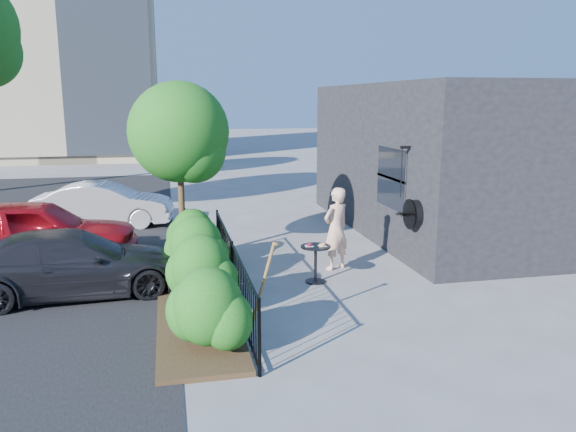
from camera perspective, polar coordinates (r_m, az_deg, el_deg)
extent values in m
plane|color=gray|center=(10.71, 2.48, -7.86)|extent=(120.00, 120.00, 0.00)
cube|color=black|center=(16.47, 17.34, 5.67)|extent=(6.00, 9.00, 4.00)
cube|color=black|center=(13.30, 10.44, 3.81)|extent=(0.04, 1.60, 1.40)
cube|color=black|center=(13.30, 10.46, 3.81)|extent=(0.05, 1.70, 0.06)
cylinder|color=black|center=(12.00, 12.67, 0.20)|extent=(0.18, 0.60, 0.60)
cylinder|color=black|center=(11.96, 12.24, 0.18)|extent=(0.03, 0.64, 0.64)
cube|color=black|center=(12.26, 11.89, 6.85)|extent=(0.25, 0.06, 0.06)
cylinder|color=black|center=(12.28, 11.44, 4.30)|extent=(0.02, 0.02, 1.05)
cylinder|color=black|center=(7.49, -2.93, -12.26)|extent=(0.05, 0.05, 1.10)
cylinder|color=black|center=(10.28, -5.65, -5.54)|extent=(0.05, 0.05, 1.10)
cylinder|color=black|center=(13.16, -7.17, -1.72)|extent=(0.05, 0.05, 1.10)
cube|color=black|center=(10.14, -5.71, -2.79)|extent=(0.03, 6.00, 0.03)
cube|color=black|center=(10.42, -5.60, -7.90)|extent=(0.03, 6.00, 0.03)
cylinder|color=black|center=(7.58, -3.05, -11.95)|extent=(0.02, 0.02, 1.04)
cylinder|color=black|center=(7.76, -3.29, -11.37)|extent=(0.02, 0.02, 1.04)
cylinder|color=black|center=(7.95, -3.52, -10.81)|extent=(0.02, 0.02, 1.04)
cylinder|color=black|center=(8.13, -3.74, -10.28)|extent=(0.02, 0.02, 1.04)
cylinder|color=black|center=(8.31, -3.95, -9.77)|extent=(0.02, 0.02, 1.04)
cylinder|color=black|center=(8.50, -4.14, -9.28)|extent=(0.02, 0.02, 1.04)
cylinder|color=black|center=(8.68, -4.33, -8.82)|extent=(0.02, 0.02, 1.04)
cylinder|color=black|center=(8.87, -4.51, -8.37)|extent=(0.02, 0.02, 1.04)
cylinder|color=black|center=(9.05, -4.69, -7.94)|extent=(0.02, 0.02, 1.04)
cylinder|color=black|center=(9.24, -4.85, -7.53)|extent=(0.02, 0.02, 1.04)
cylinder|color=black|center=(9.43, -5.01, -7.14)|extent=(0.02, 0.02, 1.04)
cylinder|color=black|center=(9.62, -5.16, -6.76)|extent=(0.02, 0.02, 1.04)
cylinder|color=black|center=(9.81, -5.31, -6.39)|extent=(0.02, 0.02, 1.04)
cylinder|color=black|center=(9.99, -5.45, -6.04)|extent=(0.02, 0.02, 1.04)
cylinder|color=black|center=(10.18, -5.59, -5.70)|extent=(0.02, 0.02, 1.04)
cylinder|color=black|center=(10.37, -5.72, -5.38)|extent=(0.02, 0.02, 1.04)
cylinder|color=black|center=(10.56, -5.84, -5.06)|extent=(0.02, 0.02, 1.04)
cylinder|color=black|center=(10.75, -5.96, -4.76)|extent=(0.02, 0.02, 1.04)
cylinder|color=black|center=(10.95, -6.08, -4.47)|extent=(0.02, 0.02, 1.04)
cylinder|color=black|center=(11.14, -6.19, -4.18)|extent=(0.02, 0.02, 1.04)
cylinder|color=black|center=(11.33, -6.30, -3.91)|extent=(0.02, 0.02, 1.04)
cylinder|color=black|center=(11.52, -6.40, -3.65)|extent=(0.02, 0.02, 1.04)
cylinder|color=black|center=(11.71, -6.51, -3.39)|extent=(0.02, 0.02, 1.04)
cylinder|color=black|center=(11.90, -6.60, -3.15)|extent=(0.02, 0.02, 1.04)
cylinder|color=black|center=(12.10, -6.70, -2.91)|extent=(0.02, 0.02, 1.04)
cylinder|color=black|center=(12.29, -6.79, -2.67)|extent=(0.02, 0.02, 1.04)
cylinder|color=black|center=(12.48, -6.88, -2.45)|extent=(0.02, 0.02, 1.04)
cylinder|color=black|center=(12.68, -6.96, -2.23)|extent=(0.02, 0.02, 1.04)
cylinder|color=black|center=(12.87, -7.05, -2.02)|extent=(0.02, 0.02, 1.04)
cylinder|color=black|center=(13.06, -7.13, -1.82)|extent=(0.02, 0.02, 1.04)
cube|color=#382616|center=(10.39, -9.47, -8.42)|extent=(1.30, 6.00, 0.08)
ellipsoid|color=#1E5D15|center=(8.11, -8.11, -9.30)|extent=(1.10, 1.10, 1.24)
ellipsoid|color=#1E5D15|center=(9.62, -8.82, -5.91)|extent=(1.10, 1.10, 1.24)
ellipsoid|color=#1E5D15|center=(11.05, -9.31, -3.59)|extent=(1.10, 1.10, 1.24)
ellipsoid|color=#1E5D15|center=(12.41, -9.65, -1.91)|extent=(1.10, 1.10, 1.24)
cylinder|color=#3F2B19|center=(12.79, -10.73, 0.75)|extent=(0.14, 0.14, 2.40)
sphere|color=#1E5D15|center=(12.58, -11.02, 8.10)|extent=(2.20, 2.20, 2.20)
sphere|color=#1E5D15|center=(12.42, -9.55, 6.58)|extent=(1.43, 1.43, 1.43)
cylinder|color=black|center=(11.14, 2.83, -3.13)|extent=(0.60, 0.60, 0.03)
cylinder|color=black|center=(11.24, 2.81, -4.94)|extent=(0.06, 0.06, 0.72)
cylinder|color=black|center=(11.34, 2.79, -6.66)|extent=(0.40, 0.40, 0.03)
cube|color=white|center=(11.12, 2.16, -3.05)|extent=(0.15, 0.15, 0.01)
cube|color=white|center=(11.14, 3.52, -3.04)|extent=(0.15, 0.15, 0.01)
torus|color=#470B20|center=(11.11, 2.16, -2.93)|extent=(0.13, 0.13, 0.04)
torus|color=tan|center=(11.13, 3.52, -2.91)|extent=(0.13, 0.13, 0.04)
imported|color=#E1B091|center=(12.02, 4.90, -1.29)|extent=(0.77, 0.68, 1.78)
cylinder|color=brown|center=(8.69, -2.58, -6.98)|extent=(0.42, 0.05, 1.32)
cube|color=gray|center=(8.91, -3.80, -11.30)|extent=(0.10, 0.20, 0.28)
cylinder|color=brown|center=(8.54, -1.25, -2.82)|extent=(0.11, 0.11, 0.06)
imported|color=#A50D18|center=(13.49, -24.35, -1.52)|extent=(4.38, 1.82, 1.48)
imported|color=silver|center=(17.03, -18.11, 1.14)|extent=(3.94, 1.75, 1.26)
imported|color=black|center=(11.21, -21.02, -4.51)|extent=(4.32, 2.07, 1.21)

